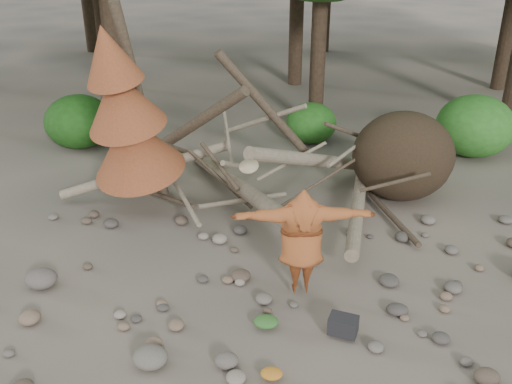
{
  "coord_description": "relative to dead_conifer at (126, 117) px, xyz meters",
  "views": [
    {
      "loc": [
        -0.14,
        -7.31,
        5.57
      ],
      "look_at": [
        -0.48,
        1.5,
        1.4
      ],
      "focal_mm": 40.0,
      "sensor_mm": 36.0,
      "label": 1
    }
  ],
  "objects": [
    {
      "name": "ground",
      "position": [
        3.12,
        -3.37,
        -2.11
      ],
      "size": [
        120.0,
        120.0,
        0.0
      ],
      "primitive_type": "plane",
      "color": "#514C44",
      "rests_on": "ground"
    },
    {
      "name": "boulder_front_left",
      "position": [
        1.28,
        -4.62,
        -1.96
      ],
      "size": [
        0.49,
        0.44,
        0.29
      ],
      "primitive_type": "ellipsoid",
      "color": "#676256",
      "rests_on": "ground"
    },
    {
      "name": "boulder_mid_left",
      "position": [
        -0.95,
        -2.8,
        -1.95
      ],
      "size": [
        0.54,
        0.48,
        0.32
      ],
      "primitive_type": "ellipsoid",
      "color": "#5F5650",
      "rests_on": "ground"
    },
    {
      "name": "dead_conifer",
      "position": [
        0.0,
        0.0,
        0.0
      ],
      "size": [
        2.06,
        2.16,
        4.35
      ],
      "color": "#4C3F30",
      "rests_on": "ground"
    },
    {
      "name": "bush_right",
      "position": [
        8.12,
        3.63,
        -1.31
      ],
      "size": [
        2.0,
        2.0,
        1.6
      ],
      "primitive_type": "ellipsoid",
      "color": "#337C26",
      "rests_on": "ground"
    },
    {
      "name": "deadfall_pile",
      "position": [
        5.13,
        0.87,
        -1.16
      ],
      "size": [
        8.55,
        5.24,
        3.3
      ],
      "color": "#332619",
      "rests_on": "ground"
    },
    {
      "name": "cloth_green",
      "position": [
        2.86,
        -3.74,
        -2.04
      ],
      "size": [
        0.38,
        0.32,
        0.14
      ],
      "primitive_type": "ellipsoid",
      "color": "#306428",
      "rests_on": "ground"
    },
    {
      "name": "backpack",
      "position": [
        4.0,
        -3.88,
        -1.97
      ],
      "size": [
        0.49,
        0.4,
        0.28
      ],
      "primitive_type": "cube",
      "rotation": [
        0.0,
        0.0,
        -0.32
      ],
      "color": "black",
      "rests_on": "ground"
    },
    {
      "name": "bush_left",
      "position": [
        -2.38,
        3.83,
        -1.39
      ],
      "size": [
        1.8,
        1.8,
        1.44
      ],
      "primitive_type": "ellipsoid",
      "color": "#1E5216",
      "rests_on": "ground"
    },
    {
      "name": "bush_mid",
      "position": [
        3.92,
        4.43,
        -1.55
      ],
      "size": [
        1.4,
        1.4,
        1.12
      ],
      "primitive_type": "ellipsoid",
      "color": "#29681E",
      "rests_on": "ground"
    },
    {
      "name": "cloth_orange",
      "position": [
        2.96,
        -4.82,
        -2.06
      ],
      "size": [
        0.3,
        0.25,
        0.11
      ],
      "primitive_type": "ellipsoid",
      "color": "#BC7220",
      "rests_on": "ground"
    },
    {
      "name": "frisbee_thrower",
      "position": [
        3.4,
        -2.79,
        -1.12
      ],
      "size": [
        2.28,
        0.79,
        2.37
      ],
      "color": "#9C4C23",
      "rests_on": "ground"
    }
  ]
}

